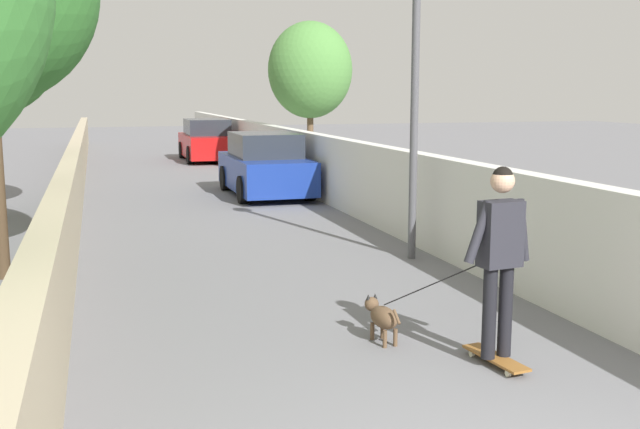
{
  "coord_description": "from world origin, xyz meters",
  "views": [
    {
      "loc": [
        -3.35,
        2.33,
        2.53
      ],
      "look_at": [
        5.6,
        -0.35,
        1.0
      ],
      "focal_mm": 42.07,
      "sensor_mm": 36.0,
      "label": 1
    }
  ],
  "objects_px": {
    "tree_right_near": "(310,70)",
    "lamp_post": "(415,63)",
    "skateboard": "(496,358)",
    "dog": "(383,316)",
    "car_near": "(265,166)",
    "person_skateboarder": "(500,247)",
    "car_far": "(207,141)"
  },
  "relations": [
    {
      "from": "tree_right_near",
      "to": "lamp_post",
      "type": "bearing_deg",
      "value": 171.5
    },
    {
      "from": "skateboard",
      "to": "dog",
      "type": "distance_m",
      "value": 1.22
    },
    {
      "from": "skateboard",
      "to": "dog",
      "type": "bearing_deg",
      "value": 39.93
    },
    {
      "from": "car_near",
      "to": "lamp_post",
      "type": "bearing_deg",
      "value": -175.52
    },
    {
      "from": "dog",
      "to": "person_skateboarder",
      "type": "bearing_deg",
      "value": -140.07
    },
    {
      "from": "lamp_post",
      "to": "skateboard",
      "type": "distance_m",
      "value": 5.43
    },
    {
      "from": "tree_right_near",
      "to": "lamp_post",
      "type": "relative_size",
      "value": 1.08
    },
    {
      "from": "lamp_post",
      "to": "skateboard",
      "type": "xyz_separation_m",
      "value": [
        -4.46,
        1.09,
        -2.88
      ]
    },
    {
      "from": "person_skateboarder",
      "to": "car_far",
      "type": "relative_size",
      "value": 0.44
    },
    {
      "from": "tree_right_near",
      "to": "skateboard",
      "type": "height_order",
      "value": "tree_right_near"
    },
    {
      "from": "lamp_post",
      "to": "dog",
      "type": "xyz_separation_m",
      "value": [
        -3.54,
        1.87,
        -2.68
      ]
    },
    {
      "from": "car_far",
      "to": "skateboard",
      "type": "bearing_deg",
      "value": 178.72
    },
    {
      "from": "tree_right_near",
      "to": "dog",
      "type": "relative_size",
      "value": 3.75
    },
    {
      "from": "skateboard",
      "to": "lamp_post",
      "type": "bearing_deg",
      "value": -13.75
    },
    {
      "from": "tree_right_near",
      "to": "car_near",
      "type": "relative_size",
      "value": 1.18
    },
    {
      "from": "tree_right_near",
      "to": "person_skateboarder",
      "type": "height_order",
      "value": "tree_right_near"
    },
    {
      "from": "skateboard",
      "to": "car_near",
      "type": "distance_m",
      "value": 12.14
    },
    {
      "from": "lamp_post",
      "to": "car_far",
      "type": "xyz_separation_m",
      "value": [
        17.62,
        0.6,
        -2.24
      ]
    },
    {
      "from": "tree_right_near",
      "to": "person_skateboarder",
      "type": "xyz_separation_m",
      "value": [
        -16.4,
        2.88,
        -2.05
      ]
    },
    {
      "from": "person_skateboarder",
      "to": "car_near",
      "type": "bearing_deg",
      "value": -2.33
    },
    {
      "from": "car_far",
      "to": "tree_right_near",
      "type": "bearing_deg",
      "value": -157.24
    },
    {
      "from": "dog",
      "to": "car_far",
      "type": "xyz_separation_m",
      "value": [
        21.16,
        -1.27,
        0.44
      ]
    },
    {
      "from": "dog",
      "to": "car_near",
      "type": "xyz_separation_m",
      "value": [
        11.19,
        -1.27,
        0.44
      ]
    },
    {
      "from": "car_near",
      "to": "dog",
      "type": "bearing_deg",
      "value": 173.55
    },
    {
      "from": "person_skateboarder",
      "to": "tree_right_near",
      "type": "bearing_deg",
      "value": -9.95
    },
    {
      "from": "dog",
      "to": "car_near",
      "type": "distance_m",
      "value": 11.27
    },
    {
      "from": "skateboard",
      "to": "car_far",
      "type": "relative_size",
      "value": 0.2
    },
    {
      "from": "person_skateboarder",
      "to": "dog",
      "type": "height_order",
      "value": "person_skateboarder"
    },
    {
      "from": "tree_right_near",
      "to": "dog",
      "type": "distance_m",
      "value": 16.17
    },
    {
      "from": "lamp_post",
      "to": "dog",
      "type": "height_order",
      "value": "lamp_post"
    },
    {
      "from": "car_near",
      "to": "car_far",
      "type": "bearing_deg",
      "value": -0.0
    },
    {
      "from": "person_skateboarder",
      "to": "skateboard",
      "type": "bearing_deg",
      "value": -18.43
    }
  ]
}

